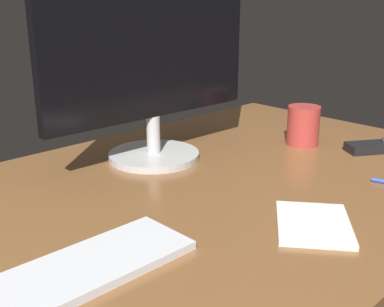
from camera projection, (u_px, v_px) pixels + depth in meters
desk at (192, 195)px, 94.88cm from camera, size 140.00×84.00×2.00cm
monitor at (151, 57)px, 105.32cm from camera, size 53.64×20.87×43.91cm
keyboard at (69, 276)px, 64.94cm from camera, size 35.99×11.94×1.30cm
media_remote at (378, 146)px, 117.58cm from camera, size 15.95×12.64×3.65cm
coffee_mug at (303, 125)px, 121.94cm from camera, size 8.04×8.04×9.73cm
notepad at (313, 224)px, 79.86cm from camera, size 19.16×18.60×0.92cm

